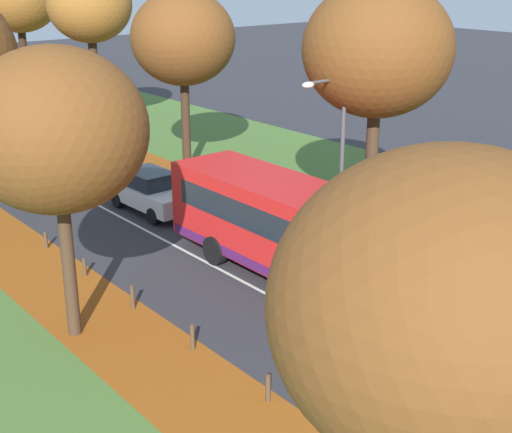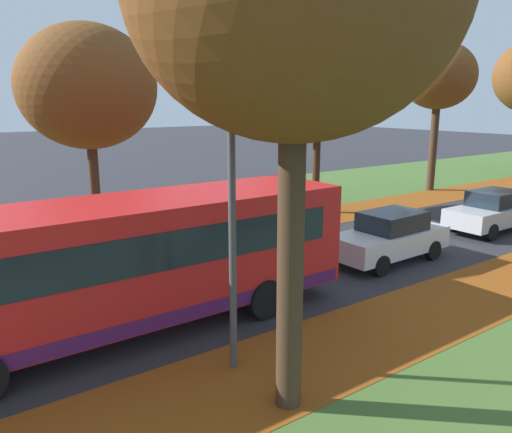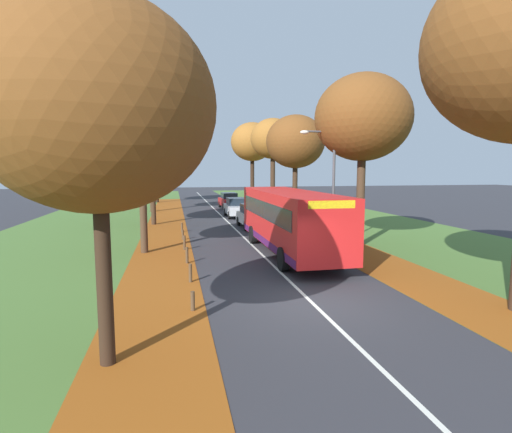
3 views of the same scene
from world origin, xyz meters
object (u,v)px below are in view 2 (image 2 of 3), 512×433
(bollard_fifth, at_px, (205,238))
(streetlamp_right, at_px, (222,176))
(tree_left_far, at_px, (439,77))
(car_white_lead, at_px, (389,237))
(car_silver_following, at_px, (492,211))
(tree_left_mid, at_px, (319,75))
(bollard_sixth, at_px, (271,226))
(bollard_fourth, at_px, (126,250))
(bus, at_px, (128,259))
(tree_left_near, at_px, (87,87))
(bollard_third, at_px, (28,268))

(bollard_fifth, relative_size, streetlamp_right, 0.10)
(tree_left_far, distance_m, car_white_lead, 15.48)
(car_silver_following, bearing_deg, tree_left_far, 140.01)
(tree_left_mid, distance_m, car_white_lead, 9.17)
(bollard_fifth, xyz_separation_m, bollard_sixth, (0.02, 2.95, 0.00))
(bollard_fourth, bearing_deg, tree_left_far, 97.35)
(bollard_sixth, height_order, bus, bus)
(tree_left_near, xyz_separation_m, bollard_sixth, (1.92, 6.15, -5.20))
(bollard_fourth, xyz_separation_m, bollard_fifth, (-0.01, 2.95, -0.07))
(tree_left_far, bearing_deg, tree_left_mid, -86.61)
(car_white_lead, bearing_deg, bollard_fourth, -125.11)
(tree_left_far, xyz_separation_m, bollard_fourth, (2.50, -19.37, -6.00))
(bollard_sixth, bearing_deg, tree_left_near, -107.37)
(tree_left_far, bearing_deg, car_white_lead, -59.22)
(bollard_fourth, bearing_deg, car_silver_following, 70.49)
(bollard_third, bearing_deg, bus, 13.56)
(tree_left_near, bearing_deg, tree_left_far, 91.70)
(bollard_third, height_order, car_silver_following, car_silver_following)
(tree_left_far, relative_size, car_white_lead, 1.95)
(bollard_sixth, distance_m, streetlamp_right, 10.40)
(bollard_fourth, distance_m, bus, 5.39)
(tree_left_near, relative_size, bollard_fifth, 12.55)
(tree_left_near, distance_m, bollard_fourth, 5.49)
(streetlamp_right, height_order, car_silver_following, streetlamp_right)
(streetlamp_right, distance_m, bus, 3.26)
(tree_left_mid, height_order, tree_left_far, tree_left_mid)
(bollard_sixth, bearing_deg, car_white_lead, 12.31)
(tree_left_mid, bearing_deg, bollard_fourth, -78.94)
(car_silver_following, bearing_deg, tree_left_near, -116.05)
(bollard_third, relative_size, bus, 0.07)
(streetlamp_right, bearing_deg, bollard_fourth, 174.17)
(bollard_fourth, height_order, car_white_lead, car_white_lead)
(bollard_fourth, bearing_deg, bollard_sixth, 89.94)
(tree_left_near, xyz_separation_m, bollard_third, (1.94, -2.69, -5.15))
(streetlamp_right, xyz_separation_m, car_silver_following, (-2.52, 14.06, -2.92))
(bollard_fourth, xyz_separation_m, streetlamp_right, (7.24, -0.74, 3.37))
(bollard_third, xyz_separation_m, car_silver_following, (4.69, 16.26, 0.46))
(streetlamp_right, relative_size, bus, 0.58)
(bollard_fifth, distance_m, car_silver_following, 11.41)
(tree_left_near, xyz_separation_m, tree_left_far, (-0.58, 19.62, 0.87))
(tree_left_far, xyz_separation_m, streetlamp_right, (9.74, -20.11, -2.63))
(bollard_sixth, bearing_deg, bollard_fifth, -90.39)
(tree_left_mid, distance_m, bollard_fifth, 9.32)
(streetlamp_right, bearing_deg, car_silver_following, 100.16)
(bus, height_order, car_silver_following, bus)
(streetlamp_right, bearing_deg, tree_left_mid, 130.72)
(tree_left_mid, height_order, bollard_sixth, tree_left_mid)
(bollard_fifth, bearing_deg, bus, -43.74)
(tree_left_near, distance_m, tree_left_far, 19.65)
(car_white_lead, bearing_deg, tree_left_near, -133.35)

